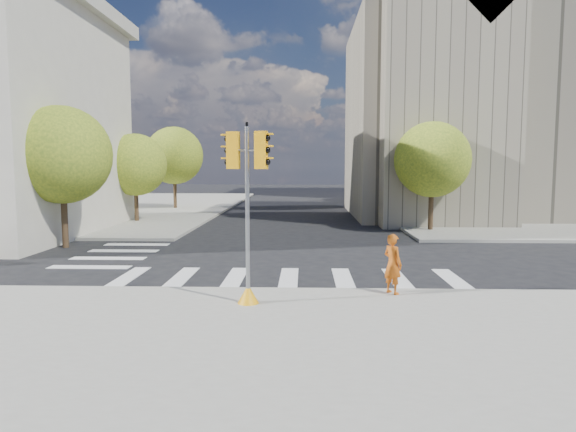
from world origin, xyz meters
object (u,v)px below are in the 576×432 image
object	(u,v)px
lamp_near	(425,152)
lamp_far	(389,156)
traffic_signal	(248,228)
photographer	(393,264)

from	to	relation	value
lamp_near	lamp_far	xyz separation A→B (m)	(0.00, 14.00, 0.00)
lamp_near	traffic_signal	bearing A→B (deg)	-114.64
lamp_near	photographer	world-z (taller)	lamp_near
traffic_signal	photographer	distance (m)	4.27
traffic_signal	photographer	world-z (taller)	traffic_signal
lamp_far	traffic_signal	size ratio (longest dim) A/B	1.73
lamp_near	lamp_far	size ratio (longest dim) A/B	1.00
lamp_near	traffic_signal	xyz separation A→B (m)	(-9.06, -19.75, -2.43)
traffic_signal	lamp_far	bearing A→B (deg)	89.17
lamp_far	photographer	xyz separation A→B (m)	(-5.11, -32.60, -3.58)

